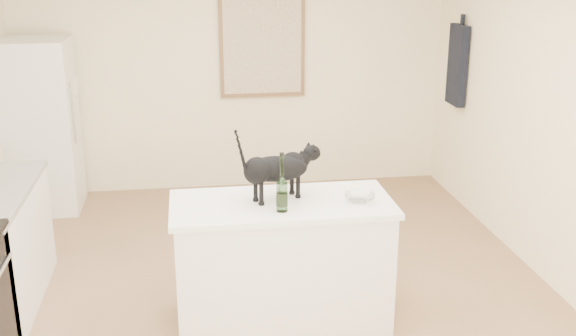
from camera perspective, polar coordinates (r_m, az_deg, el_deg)
The scene contains 13 objects.
floor at distance 5.19m, azimuth -1.92°, elevation -11.40°, with size 5.50×5.50×0.00m, color #987250.
wall_back at distance 7.37m, azimuth -4.49°, elevation 8.20°, with size 4.50×4.50×0.00m, color #FCEDC3.
wall_right at distance 5.41m, azimuth 22.37°, elevation 3.30°, with size 5.50×5.50×0.00m, color #FCEDC3.
island_base at distance 4.83m, azimuth -0.51°, elevation -8.03°, with size 1.44×0.67×0.86m, color white.
island_top at distance 4.65m, azimuth -0.52°, elevation -3.03°, with size 1.50×0.70×0.04m, color white.
fridge at distance 7.20m, azimuth -19.85°, elevation 3.29°, with size 0.68×0.68×1.70m, color white.
artwork_frame at distance 7.33m, azimuth -2.15°, elevation 10.17°, with size 0.90×0.03×1.10m, color brown.
artwork_canvas at distance 7.31m, azimuth -2.13°, elevation 10.15°, with size 0.82×0.00×1.02m, color beige.
hanging_garment at distance 7.17m, azimuth 13.85°, elevation 8.27°, with size 0.08×0.34×0.80m, color black.
black_cat at distance 4.61m, azimuth -1.03°, elevation -0.35°, with size 0.56×0.17×0.39m, color black, non-canonical shape.
wine_bottle at distance 4.42m, azimuth -0.51°, elevation -1.49°, with size 0.07×0.07×0.35m, color #2C6327.
glass_bowl at distance 4.67m, azimuth 5.96°, elevation -2.45°, with size 0.20×0.20×0.05m, color white.
fridge_paper at distance 7.18m, azimuth -17.27°, elevation 6.47°, with size 0.01×0.14×0.18m, color silver.
Camera 1 is at (-0.49, -4.50, 2.55)m, focal length 42.93 mm.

